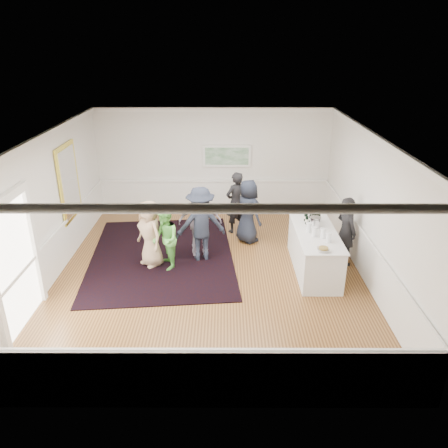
{
  "coord_description": "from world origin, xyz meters",
  "views": [
    {
      "loc": [
        0.35,
        -8.86,
        5.01
      ],
      "look_at": [
        0.33,
        0.2,
        1.16
      ],
      "focal_mm": 35.0,
      "sensor_mm": 36.0,
      "label": 1
    }
  ],
  "objects_px": {
    "serving_table": "(314,250)",
    "nut_bowl": "(324,249)",
    "guest_lilac": "(200,222)",
    "guest_tan": "(150,234)",
    "guest_dark_b": "(236,203)",
    "guest_green": "(165,239)",
    "ice_bucket": "(315,222)",
    "guest_dark_a": "(201,224)",
    "bartender": "(346,231)",
    "guest_navy": "(248,211)"
  },
  "relations": [
    {
      "from": "serving_table",
      "to": "guest_dark_a",
      "type": "xyz_separation_m",
      "value": [
        -2.65,
        0.54,
        0.43
      ]
    },
    {
      "from": "serving_table",
      "to": "guest_green",
      "type": "distance_m",
      "value": 3.46
    },
    {
      "from": "guest_tan",
      "to": "guest_dark_b",
      "type": "xyz_separation_m",
      "value": [
        2.06,
        1.96,
        0.05
      ]
    },
    {
      "from": "guest_lilac",
      "to": "guest_navy",
      "type": "bearing_deg",
      "value": -148.25
    },
    {
      "from": "guest_lilac",
      "to": "guest_navy",
      "type": "relative_size",
      "value": 1.05
    },
    {
      "from": "bartender",
      "to": "guest_navy",
      "type": "distance_m",
      "value": 2.57
    },
    {
      "from": "guest_green",
      "to": "guest_tan",
      "type": "bearing_deg",
      "value": -132.74
    },
    {
      "from": "guest_tan",
      "to": "guest_green",
      "type": "xyz_separation_m",
      "value": [
        0.38,
        -0.16,
        -0.07
      ]
    },
    {
      "from": "bartender",
      "to": "ice_bucket",
      "type": "bearing_deg",
      "value": 73.71
    },
    {
      "from": "guest_tan",
      "to": "guest_lilac",
      "type": "distance_m",
      "value": 1.26
    },
    {
      "from": "guest_tan",
      "to": "guest_navy",
      "type": "relative_size",
      "value": 0.95
    },
    {
      "from": "bartender",
      "to": "serving_table",
      "type": "bearing_deg",
      "value": 88.44
    },
    {
      "from": "serving_table",
      "to": "guest_lilac",
      "type": "relative_size",
      "value": 1.36
    },
    {
      "from": "nut_bowl",
      "to": "serving_table",
      "type": "bearing_deg",
      "value": 87.72
    },
    {
      "from": "serving_table",
      "to": "nut_bowl",
      "type": "distance_m",
      "value": 1.14
    },
    {
      "from": "guest_dark_a",
      "to": "guest_dark_b",
      "type": "xyz_separation_m",
      "value": [
        0.88,
        1.66,
        -0.06
      ]
    },
    {
      "from": "ice_bucket",
      "to": "guest_dark_a",
      "type": "bearing_deg",
      "value": 173.23
    },
    {
      "from": "guest_navy",
      "to": "guest_lilac",
      "type": "bearing_deg",
      "value": 88.66
    },
    {
      "from": "guest_green",
      "to": "ice_bucket",
      "type": "bearing_deg",
      "value": 72.6
    },
    {
      "from": "guest_dark_a",
      "to": "ice_bucket",
      "type": "relative_size",
      "value": 7.12
    },
    {
      "from": "guest_green",
      "to": "guest_navy",
      "type": "distance_m",
      "value": 2.49
    },
    {
      "from": "serving_table",
      "to": "bartender",
      "type": "height_order",
      "value": "bartender"
    },
    {
      "from": "guest_dark_a",
      "to": "guest_dark_b",
      "type": "bearing_deg",
      "value": -131.45
    },
    {
      "from": "guest_tan",
      "to": "nut_bowl",
      "type": "xyz_separation_m",
      "value": [
        3.79,
        -1.25,
        0.22
      ]
    },
    {
      "from": "guest_tan",
      "to": "guest_green",
      "type": "relative_size",
      "value": 1.1
    },
    {
      "from": "ice_bucket",
      "to": "guest_tan",
      "type": "bearing_deg",
      "value": 179.75
    },
    {
      "from": "guest_tan",
      "to": "guest_green",
      "type": "height_order",
      "value": "guest_tan"
    },
    {
      "from": "guest_dark_b",
      "to": "nut_bowl",
      "type": "distance_m",
      "value": 3.65
    },
    {
      "from": "serving_table",
      "to": "guest_dark_a",
      "type": "relative_size",
      "value": 1.32
    },
    {
      "from": "guest_dark_b",
      "to": "guest_dark_a",
      "type": "bearing_deg",
      "value": 28.73
    },
    {
      "from": "guest_dark_a",
      "to": "guest_lilac",
      "type": "bearing_deg",
      "value": -95.94
    },
    {
      "from": "serving_table",
      "to": "guest_navy",
      "type": "distance_m",
      "value": 2.18
    },
    {
      "from": "guest_tan",
      "to": "guest_dark_b",
      "type": "bearing_deg",
      "value": 91.22
    },
    {
      "from": "nut_bowl",
      "to": "guest_navy",
      "type": "bearing_deg",
      "value": 118.84
    },
    {
      "from": "guest_navy",
      "to": "ice_bucket",
      "type": "bearing_deg",
      "value": -168.24
    },
    {
      "from": "bartender",
      "to": "guest_navy",
      "type": "height_order",
      "value": "guest_navy"
    },
    {
      "from": "serving_table",
      "to": "guest_lilac",
      "type": "distance_m",
      "value": 2.81
    },
    {
      "from": "guest_dark_b",
      "to": "guest_green",
      "type": "bearing_deg",
      "value": 18.25
    },
    {
      "from": "guest_lilac",
      "to": "serving_table",
      "type": "bearing_deg",
      "value": 161.77
    },
    {
      "from": "guest_lilac",
      "to": "guest_navy",
      "type": "xyz_separation_m",
      "value": [
        1.21,
        0.83,
        -0.05
      ]
    },
    {
      "from": "guest_dark_a",
      "to": "guest_navy",
      "type": "xyz_separation_m",
      "value": [
        1.19,
        1.04,
        -0.07
      ]
    },
    {
      "from": "guest_dark_b",
      "to": "ice_bucket",
      "type": "distance_m",
      "value": 2.68
    },
    {
      "from": "guest_dark_a",
      "to": "guest_green",
      "type": "bearing_deg",
      "value": 16.35
    },
    {
      "from": "serving_table",
      "to": "guest_tan",
      "type": "distance_m",
      "value": 3.85
    },
    {
      "from": "guest_dark_b",
      "to": "guest_navy",
      "type": "distance_m",
      "value": 0.69
    },
    {
      "from": "guest_navy",
      "to": "nut_bowl",
      "type": "xyz_separation_m",
      "value": [
        1.43,
        -2.59,
        0.18
      ]
    },
    {
      "from": "serving_table",
      "to": "ice_bucket",
      "type": "bearing_deg",
      "value": 85.96
    },
    {
      "from": "bartender",
      "to": "guest_lilac",
      "type": "xyz_separation_m",
      "value": [
        -3.46,
        0.41,
        0.06
      ]
    },
    {
      "from": "guest_tan",
      "to": "guest_green",
      "type": "distance_m",
      "value": 0.42
    },
    {
      "from": "guest_green",
      "to": "nut_bowl",
      "type": "bearing_deg",
      "value": 52.52
    }
  ]
}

